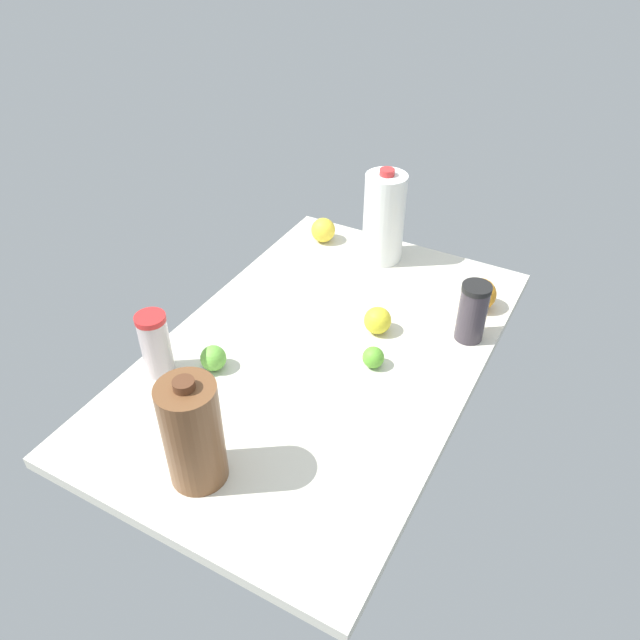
# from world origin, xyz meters

# --- Properties ---
(countertop) EXTENTS (1.20, 0.76, 0.03)m
(countertop) POSITION_xyz_m (0.00, 0.00, 0.01)
(countertop) COLOR silver
(countertop) RESTS_ON ground
(chocolate_milk_jug) EXTENTS (0.12, 0.12, 0.26)m
(chocolate_milk_jug) POSITION_xyz_m (0.45, -0.03, 0.15)
(chocolate_milk_jug) COLOR brown
(chocolate_milk_jug) RESTS_ON countertop
(tumbler_cup) EXTENTS (0.07, 0.07, 0.17)m
(tumbler_cup) POSITION_xyz_m (0.25, -0.30, 0.11)
(tumbler_cup) COLOR beige
(tumbler_cup) RESTS_ON countertop
(milk_jug) EXTENTS (0.12, 0.12, 0.29)m
(milk_jug) POSITION_xyz_m (-0.48, -0.05, 0.17)
(milk_jug) COLOR white
(milk_jug) RESTS_ON countertop
(shaker_bottle) EXTENTS (0.07, 0.07, 0.16)m
(shaker_bottle) POSITION_xyz_m (-0.23, 0.31, 0.11)
(shaker_bottle) COLOR #3E363E
(shaker_bottle) RESTS_ON countertop
(orange_beside_bowl) EXTENTS (0.09, 0.09, 0.09)m
(orange_beside_bowl) POSITION_xyz_m (-0.37, 0.29, 0.07)
(orange_beside_bowl) COLOR orange
(orange_beside_bowl) RESTS_ON countertop
(lime_by_jug) EXTENTS (0.05, 0.05, 0.05)m
(lime_by_jug) POSITION_xyz_m (-0.02, 0.14, 0.06)
(lime_by_jug) COLOR #60B032
(lime_by_jug) RESTS_ON countertop
(lime_far_back) EXTENTS (0.06, 0.06, 0.06)m
(lime_far_back) POSITION_xyz_m (0.18, -0.20, 0.06)
(lime_far_back) COLOR #6ABB40
(lime_far_back) RESTS_ON countertop
(lemon_near_front) EXTENTS (0.08, 0.08, 0.08)m
(lemon_near_front) POSITION_xyz_m (-0.48, -0.25, 0.07)
(lemon_near_front) COLOR yellow
(lemon_near_front) RESTS_ON countertop
(lemon_loose) EXTENTS (0.07, 0.07, 0.07)m
(lemon_loose) POSITION_xyz_m (-0.14, 0.09, 0.07)
(lemon_loose) COLOR yellow
(lemon_loose) RESTS_ON countertop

